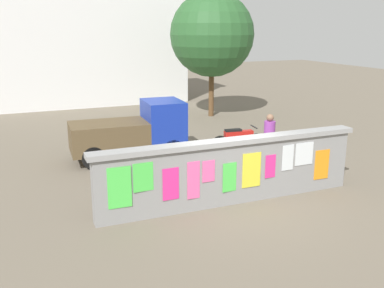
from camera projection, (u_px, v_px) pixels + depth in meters
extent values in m
plane|color=#6B6051|center=(140.00, 132.00, 17.91)|extent=(60.00, 60.00, 0.00)
cube|color=gray|center=(232.00, 174.00, 10.58)|extent=(6.67, 0.30, 1.49)
cube|color=gray|center=(232.00, 141.00, 10.37)|extent=(6.87, 0.42, 0.12)
cube|color=#4CD84C|center=(120.00, 188.00, 9.38)|extent=(0.52, 0.02, 0.93)
cube|color=#4CD84C|center=(143.00, 177.00, 9.54)|extent=(0.46, 0.04, 0.65)
cube|color=#F42D8C|center=(171.00, 184.00, 9.84)|extent=(0.39, 0.03, 0.75)
cube|color=#F9599E|center=(194.00, 180.00, 10.04)|extent=(0.31, 0.02, 0.89)
cube|color=#F9599E|center=(209.00, 171.00, 10.13)|extent=(0.31, 0.02, 0.52)
cube|color=#4CD84C|center=(230.00, 177.00, 10.40)|extent=(0.37, 0.03, 0.71)
cube|color=yellow|center=(252.00, 170.00, 10.59)|extent=(0.50, 0.01, 0.86)
cube|color=#F42D8C|center=(270.00, 166.00, 10.78)|extent=(0.29, 0.03, 0.58)
cube|color=silver|center=(288.00, 158.00, 10.92)|extent=(0.33, 0.02, 0.65)
cube|color=silver|center=(304.00, 154.00, 11.09)|extent=(0.53, 0.01, 0.59)
cube|color=orange|center=(322.00, 165.00, 11.40)|extent=(0.44, 0.02, 0.79)
cylinder|color=black|center=(161.00, 140.00, 15.23)|extent=(0.71, 0.23, 0.70)
cylinder|color=black|center=(172.00, 150.00, 14.05)|extent=(0.71, 0.23, 0.70)
cylinder|color=black|center=(88.00, 147.00, 14.42)|extent=(0.71, 0.23, 0.70)
cylinder|color=black|center=(93.00, 158.00, 13.23)|extent=(0.71, 0.23, 0.70)
cube|color=#1933A5|center=(163.00, 123.00, 14.41)|extent=(1.27, 1.56, 1.50)
cube|color=brown|center=(109.00, 137.00, 13.90)|extent=(2.47, 1.62, 0.90)
cylinder|color=black|center=(256.00, 142.00, 15.19)|extent=(0.61, 0.18, 0.60)
cylinder|color=black|center=(220.00, 145.00, 14.87)|extent=(0.61, 0.20, 0.60)
cube|color=red|center=(239.00, 135.00, 14.96)|extent=(1.02, 0.37, 0.32)
cube|color=black|center=(233.00, 131.00, 14.86)|extent=(0.58, 0.29, 0.10)
cube|color=#262626|center=(254.00, 127.00, 15.03)|extent=(0.11, 0.56, 0.03)
cylinder|color=black|center=(186.00, 176.00, 11.67)|extent=(0.66, 0.13, 0.66)
cylinder|color=black|center=(150.00, 183.00, 11.15)|extent=(0.66, 0.13, 0.66)
cube|color=silver|center=(168.00, 173.00, 11.36)|extent=(0.95, 0.18, 0.06)
cylinder|color=silver|center=(163.00, 166.00, 11.23)|extent=(0.03, 0.03, 0.40)
cube|color=black|center=(163.00, 158.00, 11.18)|extent=(0.21, 0.11, 0.05)
cube|color=black|center=(184.00, 157.00, 11.50)|extent=(0.10, 0.44, 0.03)
cylinder|color=#BF6626|center=(271.00, 153.00, 13.51)|extent=(0.12, 0.12, 0.80)
cylinder|color=#BF6626|center=(266.00, 153.00, 13.59)|extent=(0.12, 0.12, 0.80)
cylinder|color=purple|center=(269.00, 131.00, 13.37)|extent=(0.48, 0.48, 0.60)
sphere|color=#8C664C|center=(270.00, 118.00, 13.26)|extent=(0.22, 0.22, 0.22)
cylinder|color=brown|center=(211.00, 90.00, 20.81)|extent=(0.25, 0.25, 2.45)
sphere|color=#295A2B|center=(212.00, 34.00, 20.14)|extent=(3.87, 3.87, 3.87)
cube|color=silver|center=(79.00, 42.00, 24.47)|extent=(11.01, 5.02, 6.60)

